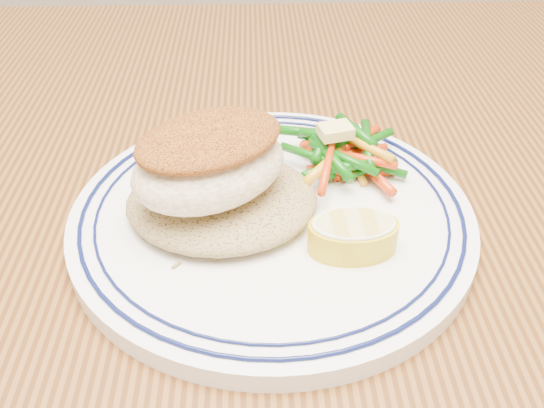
{
  "coord_description": "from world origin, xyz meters",
  "views": [
    {
      "loc": [
        0.02,
        -0.38,
        1.03
      ],
      "look_at": [
        0.03,
        -0.03,
        0.77
      ],
      "focal_mm": 40.0,
      "sensor_mm": 36.0,
      "label": 1
    }
  ],
  "objects": [
    {
      "name": "dining_table",
      "position": [
        0.0,
        0.0,
        0.65
      ],
      "size": [
        1.5,
        0.9,
        0.75
      ],
      "color": "#4B290F",
      "rests_on": "ground"
    },
    {
      "name": "fish_fillet",
      "position": [
        -0.01,
        -0.04,
        0.81
      ],
      "size": [
        0.13,
        0.12,
        0.06
      ],
      "color": "white",
      "rests_on": "rice_pilaf"
    },
    {
      "name": "butter_pat",
      "position": [
        0.08,
        0.02,
        0.8
      ],
      "size": [
        0.03,
        0.03,
        0.01
      ],
      "primitive_type": "cube",
      "rotation": [
        0.0,
        0.0,
        0.26
      ],
      "color": "#F3DC77",
      "rests_on": "vegetable_pile"
    },
    {
      "name": "lemon_wedge",
      "position": [
        0.09,
        -0.08,
        0.78
      ],
      "size": [
        0.06,
        0.06,
        0.02
      ],
      "color": "yellow",
      "rests_on": "plate"
    },
    {
      "name": "rice_pilaf",
      "position": [
        -0.0,
        -0.03,
        0.78
      ],
      "size": [
        0.14,
        0.12,
        0.03
      ],
      "primitive_type": "ellipsoid",
      "color": "olive",
      "rests_on": "plate"
    },
    {
      "name": "vegetable_pile",
      "position": [
        0.09,
        0.02,
        0.78
      ],
      "size": [
        0.1,
        0.1,
        0.03
      ],
      "color": "red",
      "rests_on": "plate"
    },
    {
      "name": "plate",
      "position": [
        0.03,
        -0.03,
        0.76
      ],
      "size": [
        0.29,
        0.29,
        0.02
      ],
      "color": "white",
      "rests_on": "dining_table"
    }
  ]
}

